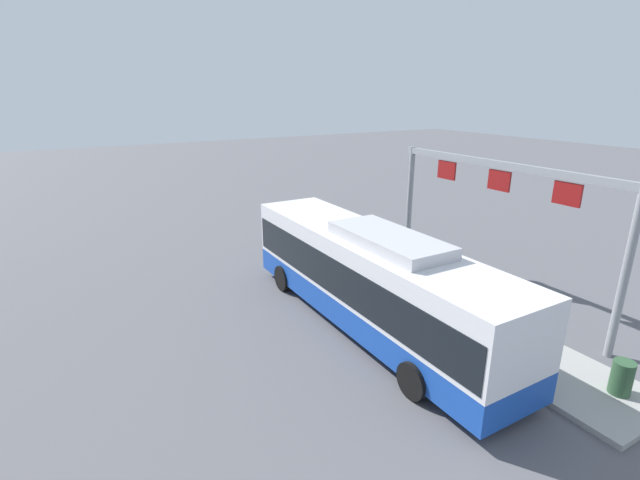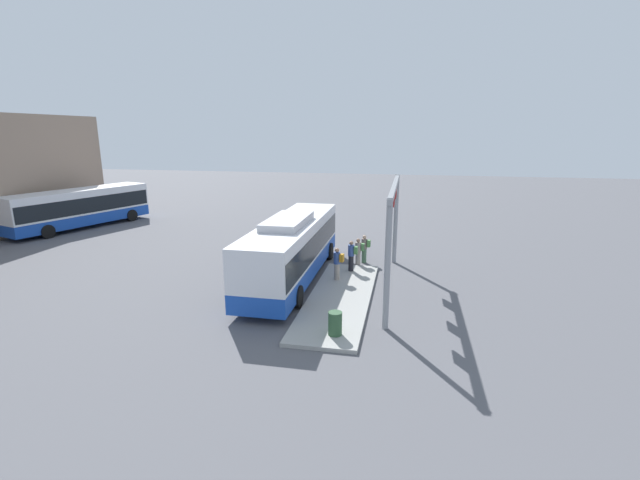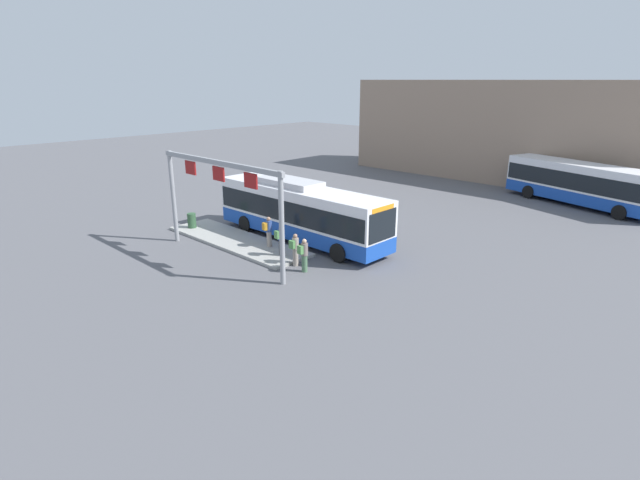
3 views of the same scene
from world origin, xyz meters
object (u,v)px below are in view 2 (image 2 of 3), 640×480
object	(u,v)px
person_waiting_mid	(365,248)
person_waiting_far	(337,263)
person_waiting_near	(352,255)
trash_bin	(335,323)
person_boarding	(359,252)
bus_main	(293,246)
bus_background_left	(80,206)

from	to	relation	value
person_waiting_mid	person_waiting_far	xyz separation A→B (m)	(-3.80, 1.01, 0.16)
person_waiting_mid	person_waiting_near	bearing A→B (deg)	81.59
person_waiting_mid	trash_bin	xyz separation A→B (m)	(-10.01, 0.08, -0.28)
person_waiting_near	trash_bin	bearing A→B (deg)	98.55
person_waiting_near	person_waiting_far	xyz separation A→B (m)	(-1.59, 0.52, 0.00)
person_boarding	person_waiting_far	bearing A→B (deg)	68.59
person_waiting_near	person_waiting_mid	world-z (taller)	person_waiting_near
person_boarding	person_waiting_near	world-z (taller)	person_waiting_near
person_waiting_far	bus_main	bearing A→B (deg)	8.18
bus_main	bus_background_left	world-z (taller)	bus_main
person_waiting_mid	trash_bin	distance (m)	10.02
bus_main	person_waiting_mid	bearing A→B (deg)	-41.91
bus_background_left	person_waiting_far	size ratio (longest dim) A/B	6.87
person_waiting_near	trash_bin	xyz separation A→B (m)	(-7.80, -0.41, -0.44)
bus_main	person_waiting_mid	xyz separation A→B (m)	(3.73, -3.38, -0.92)
person_waiting_near	trash_bin	world-z (taller)	person_waiting_near
person_boarding	trash_bin	bearing A→B (deg)	84.20
bus_background_left	person_waiting_mid	distance (m)	23.94
person_waiting_near	person_waiting_far	world-z (taller)	same
person_waiting_mid	person_waiting_far	bearing A→B (deg)	79.22
bus_main	bus_background_left	size ratio (longest dim) A/B	1.02
bus_main	bus_background_left	distance (m)	21.86
bus_background_left	person_waiting_near	bearing A→B (deg)	-90.75
person_boarding	person_waiting_far	xyz separation A→B (m)	(-2.90, 0.75, 0.16)
bus_background_left	bus_main	bearing A→B (deg)	-96.87
person_boarding	person_waiting_mid	size ratio (longest dim) A/B	1.00
person_waiting_far	trash_bin	world-z (taller)	person_waiting_far
bus_background_left	trash_bin	world-z (taller)	bus_background_left
trash_bin	person_waiting_near	bearing A→B (deg)	3.00
person_boarding	trash_bin	world-z (taller)	person_boarding
person_waiting_near	person_waiting_mid	distance (m)	2.27
bus_main	person_waiting_near	bearing A→B (deg)	-61.96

